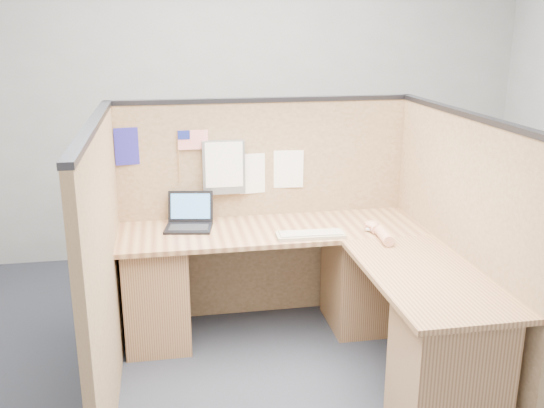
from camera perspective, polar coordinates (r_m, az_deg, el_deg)
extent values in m
plane|color=#1F232D|center=(3.62, 1.99, -16.78)|extent=(5.00, 5.00, 0.00)
plane|color=gray|center=(5.28, -3.09, 10.11)|extent=(5.00, 0.00, 5.00)
cube|color=brown|center=(4.20, -0.79, -0.64)|extent=(2.05, 0.05, 1.50)
cube|color=#232328|center=(4.04, -0.83, 9.79)|extent=(2.05, 0.06, 0.03)
cube|color=brown|center=(3.32, -15.50, -6.06)|extent=(0.05, 1.80, 1.50)
cube|color=#232328|center=(3.11, -16.58, 7.07)|extent=(0.06, 1.80, 0.03)
cube|color=brown|center=(3.69, 17.16, -3.86)|extent=(0.05, 1.80, 1.50)
cube|color=#232328|center=(3.51, 18.22, 7.94)|extent=(0.06, 1.80, 0.03)
cube|color=brown|center=(3.90, 0.00, -2.52)|extent=(1.95, 0.60, 0.03)
cube|color=brown|center=(3.32, 14.42, -6.63)|extent=(0.60, 1.15, 0.03)
cube|color=brown|center=(3.99, -10.77, -8.07)|extent=(0.40, 0.50, 0.70)
cube|color=brown|center=(4.18, 8.18, -6.75)|extent=(0.40, 0.50, 0.70)
cube|color=brown|center=(3.23, 16.34, -14.77)|extent=(0.50, 0.40, 0.70)
cube|color=black|center=(3.92, -7.86, -2.26)|extent=(0.33, 0.27, 0.02)
cube|color=black|center=(4.02, -8.01, -0.20)|extent=(0.30, 0.11, 0.20)
cube|color=#34618F|center=(4.01, -8.00, -0.24)|extent=(0.26, 0.09, 0.16)
cube|color=gray|center=(3.75, 3.65, -2.94)|extent=(0.43, 0.16, 0.02)
cube|color=silver|center=(3.75, 3.65, -2.73)|extent=(0.39, 0.13, 0.01)
ellipsoid|color=silver|center=(3.90, 9.37, -2.24)|extent=(0.11, 0.09, 0.04)
ellipsoid|color=tan|center=(3.88, 9.41, -1.92)|extent=(0.08, 0.10, 0.05)
cylinder|color=tan|center=(3.85, 9.69, -2.34)|extent=(0.06, 0.05, 0.06)
cylinder|color=tan|center=(3.73, 10.50, -2.96)|extent=(0.09, 0.25, 0.07)
cube|color=navy|center=(4.00, -13.32, 5.30)|extent=(0.18, 0.03, 0.24)
cylinder|color=olive|center=(4.00, -8.78, 4.44)|extent=(0.01, 0.01, 0.34)
cube|color=red|center=(3.98, -7.44, 6.01)|extent=(0.20, 0.00, 0.13)
cube|color=navy|center=(3.97, -8.30, 6.45)|extent=(0.08, 0.00, 0.06)
cube|color=slate|center=(4.02, -4.56, 3.47)|extent=(0.28, 0.05, 0.36)
cube|color=white|center=(3.99, -4.53, 3.70)|extent=(0.25, 0.01, 0.30)
cube|color=white|center=(4.09, -1.55, 2.90)|extent=(0.21, 0.03, 0.27)
cube|color=white|center=(4.12, 1.57, 3.30)|extent=(0.20, 0.02, 0.26)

